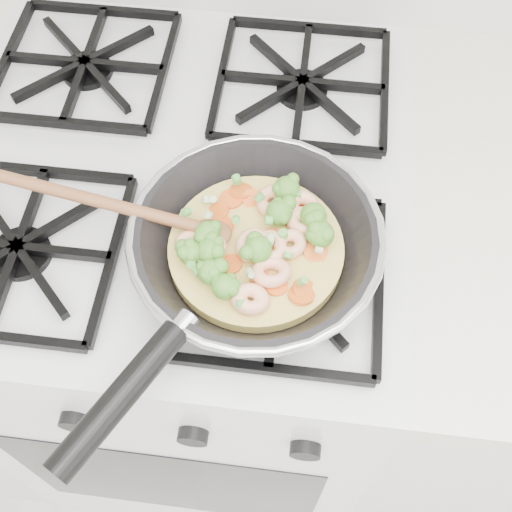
# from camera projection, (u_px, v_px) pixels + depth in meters

# --- Properties ---
(stove) EXTENTS (0.60, 0.60, 0.92)m
(stove) POSITION_uv_depth(u_px,v_px,m) (200.00, 317.00, 1.20)
(stove) COLOR white
(stove) RESTS_ON ground
(skillet) EXTENTS (0.48, 0.41, 0.09)m
(skillet) POSITION_uv_depth(u_px,v_px,m) (252.00, 247.00, 0.69)
(skillet) COLOR black
(skillet) RESTS_ON stove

